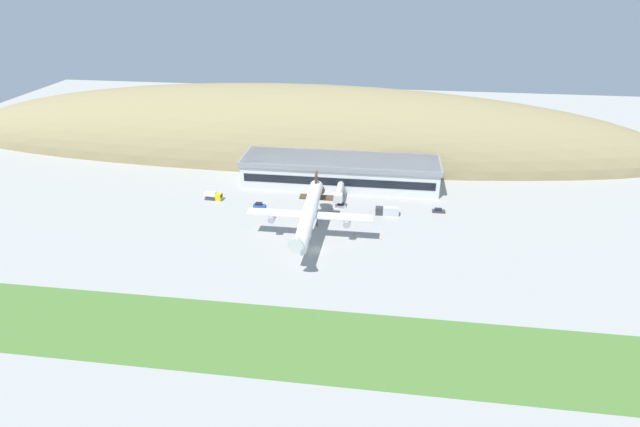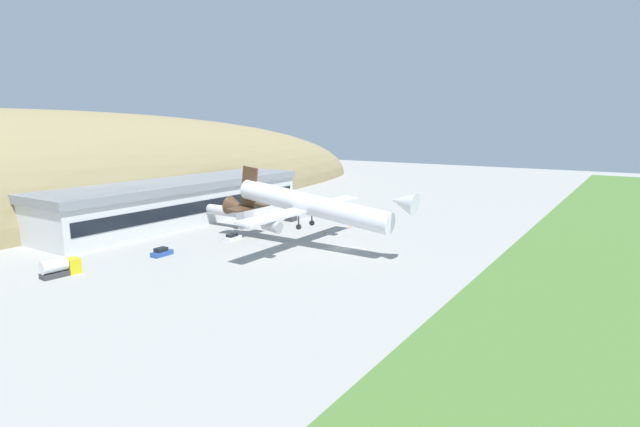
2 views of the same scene
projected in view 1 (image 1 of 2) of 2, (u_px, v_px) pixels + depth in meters
The scene contains 14 objects.
ground_plane at pixel (317, 250), 152.90m from camera, with size 444.03×444.03×0.00m, color #9E9E99.
grass_strip_foreground at pixel (292, 341), 115.99m from camera, with size 399.62×24.97×0.08m, color #4C7533.
hill_backdrop at pixel (296, 149), 236.13m from camera, with size 339.08×64.86×59.66m, color #8E7F56.
terminal_building at pixel (340, 170), 195.31m from camera, with size 76.88×19.50×10.98m.
jetway_0 at pixel (339, 193), 181.34m from camera, with size 3.38×13.57×5.43m.
cargo_airplane at pixel (309, 214), 155.01m from camera, with size 39.61×46.59×12.25m.
service_car_0 at pixel (307, 211), 175.35m from camera, with size 4.46×1.98×1.48m.
service_car_1 at pixel (439, 211), 175.74m from camera, with size 4.50×1.94×1.45m.
service_car_2 at pixel (259, 205), 179.47m from camera, with size 4.41×1.98×1.69m.
service_car_3 at pixel (341, 206), 179.32m from camera, with size 3.94×1.99×1.63m.
fuel_truck at pixel (387, 211), 173.65m from camera, with size 8.09×2.25×2.83m.
box_truck at pixel (213, 196), 184.71m from camera, with size 6.52×2.85×3.21m.
traffic_cone_0 at pixel (381, 239), 158.68m from camera, with size 0.52×0.52×0.58m.
traffic_cone_1 at pixel (354, 234), 161.49m from camera, with size 0.52×0.52×0.58m.
Camera 1 is at (18.53, -130.19, 78.82)m, focal length 28.00 mm.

